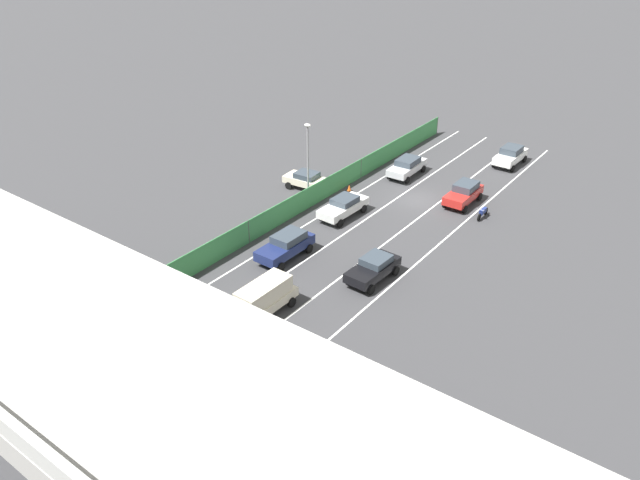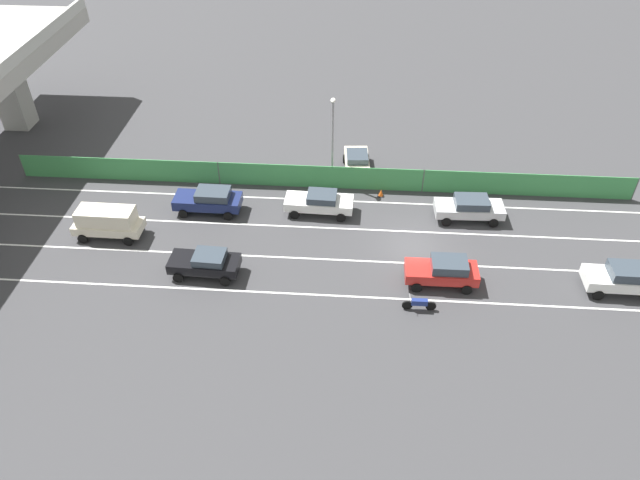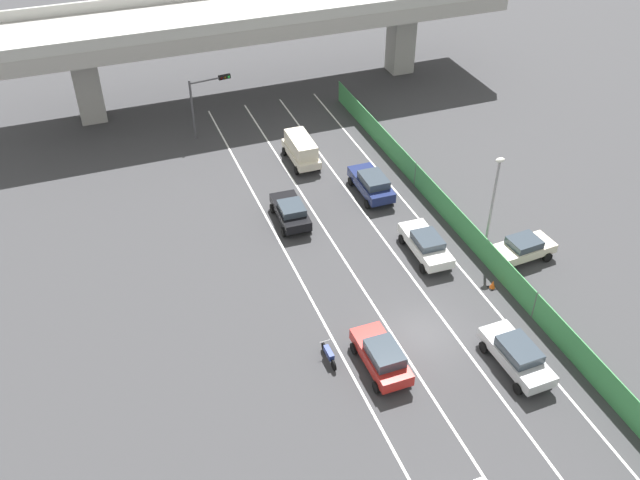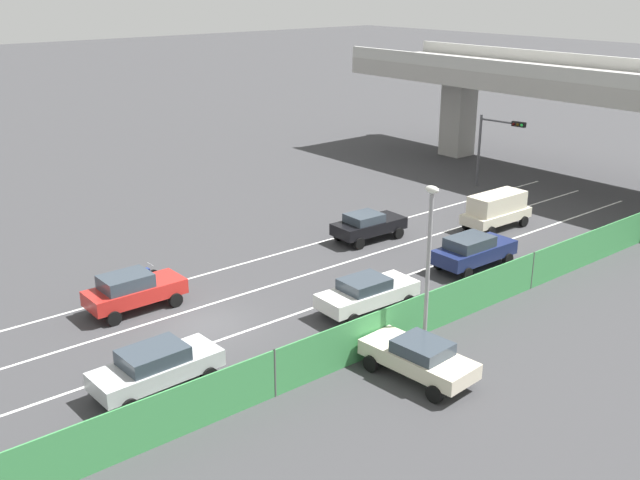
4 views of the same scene
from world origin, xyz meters
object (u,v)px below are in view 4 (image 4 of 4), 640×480
car_sedan_navy (473,250)px  street_lamp (429,252)px  car_sedan_black (368,225)px  traffic_light (495,138)px  car_hatchback_white (367,293)px  car_van_cream (497,209)px  motorcycle (140,276)px  traffic_cone (326,355)px  car_sedan_red (133,290)px  car_sedan_silver (156,366)px  parked_sedan_cream (419,357)px

car_sedan_navy → street_lamp: (4.38, -8.29, 3.14)m
car_sedan_navy → street_lamp: street_lamp is taller
car_sedan_black → traffic_light: bearing=99.3°
car_hatchback_white → car_van_cream: size_ratio=1.06×
car_sedan_navy → street_lamp: size_ratio=0.69×
car_van_cream → traffic_light: (-5.55, 6.73, 2.41)m
motorcycle → traffic_cone: bearing=10.3°
traffic_light → car_hatchback_white: bearing=-65.9°
car_van_cream → traffic_cone: size_ratio=8.00×
motorcycle → traffic_light: size_ratio=0.39×
car_sedan_red → traffic_cone: car_sedan_red is taller
car_sedan_navy → car_sedan_red: car_sedan_red is taller
car_hatchback_white → car_sedan_black: (-6.85, 6.46, 0.00)m
car_sedan_silver → motorcycle: car_sedan_silver is taller
car_hatchback_white → car_van_cream: car_van_cream is taller
car_sedan_red → parked_sedan_cream: car_sedan_red is taller
car_sedan_navy → traffic_cone: (2.70, -11.93, -0.70)m
car_sedan_silver → motorcycle: (-9.06, 3.90, -0.46)m
car_sedan_red → car_hatchback_white: bearing=49.7°
traffic_light → car_sedan_red: bearing=-85.0°
traffic_light → street_lamp: street_lamp is taller
car_sedan_black → street_lamp: size_ratio=0.64×
car_sedan_navy → car_sedan_silver: bearing=-88.7°
car_sedan_silver → car_sedan_red: bearing=160.3°
car_sedan_red → car_sedan_silver: size_ratio=0.92×
car_sedan_red → car_sedan_black: (-0.20, 14.31, -0.07)m
street_lamp → traffic_cone: (-1.68, -3.64, -3.84)m
car_sedan_red → parked_sedan_cream: size_ratio=0.97×
car_sedan_navy → car_hatchback_white: bearing=-87.3°
car_hatchback_white → motorcycle: bearing=-144.9°
car_sedan_silver → parked_sedan_cream: car_sedan_silver is taller
traffic_light → traffic_cone: size_ratio=8.98×
car_van_cream → car_sedan_black: 7.91m
car_sedan_silver → parked_sedan_cream: size_ratio=1.05×
car_hatchback_white → parked_sedan_cream: car_hatchback_white is taller
parked_sedan_cream → car_sedan_silver: bearing=-124.8°
car_sedan_navy → car_hatchback_white: 7.66m
parked_sedan_cream → car_sedan_black: bearing=144.0°
car_sedan_navy → traffic_light: 15.68m
car_van_cream → traffic_cone: (5.91, -17.94, -0.94)m
car_sedan_black → traffic_cone: bearing=-49.5°
traffic_cone → car_sedan_black: bearing=130.5°
car_hatchback_white → car_sedan_black: same height
car_van_cream → parked_sedan_cream: bearing=-60.8°
parked_sedan_cream → car_sedan_red: bearing=-156.0°
traffic_light → street_lamp: size_ratio=0.75×
car_hatchback_white → car_sedan_silver: (0.03, -10.24, 0.03)m
car_sedan_black → motorcycle: 12.99m
car_sedan_silver → traffic_cone: size_ratio=8.37×
car_hatchback_white → street_lamp: bearing=-9.1°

